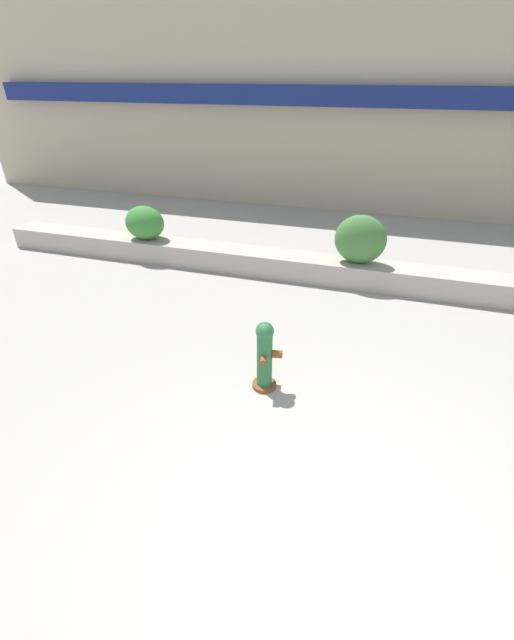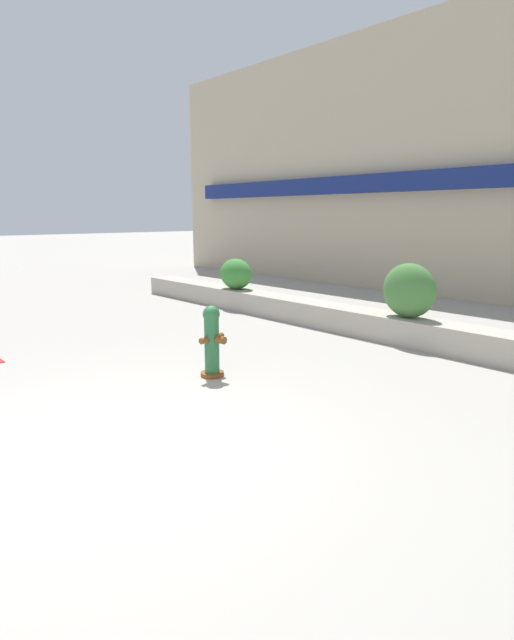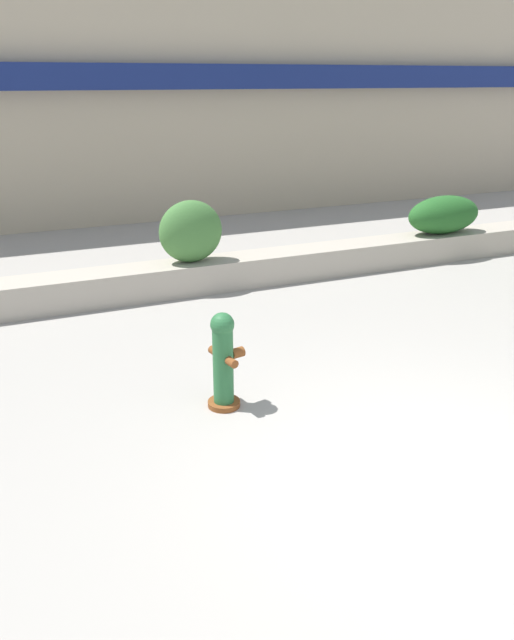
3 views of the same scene
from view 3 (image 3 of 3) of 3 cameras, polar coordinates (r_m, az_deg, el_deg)
name	(u,v)px [view 3 (image 3 of 3)]	position (r m, az deg, el deg)	size (l,w,h in m)	color
ground_plane	(439,486)	(5.87, 16.34, -14.34)	(120.00, 120.00, 0.00)	#9E9991
building_facade	(120,47)	(15.89, -12.43, 23.17)	(30.00, 1.36, 8.00)	tan
planter_wall_low	(211,274)	(10.56, -4.22, 4.23)	(18.00, 0.70, 0.50)	#ADA393
hedge_bush_1	(191,231)	(10.27, -6.08, 8.05)	(1.05, 0.60, 1.02)	#427538
hedge_bush_2	(444,215)	(12.74, 16.70, 9.21)	(1.58, 0.70, 0.73)	#235B23
fire_hydrant	(223,360)	(6.62, -3.09, -3.64)	(0.46, 0.48, 1.08)	brown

